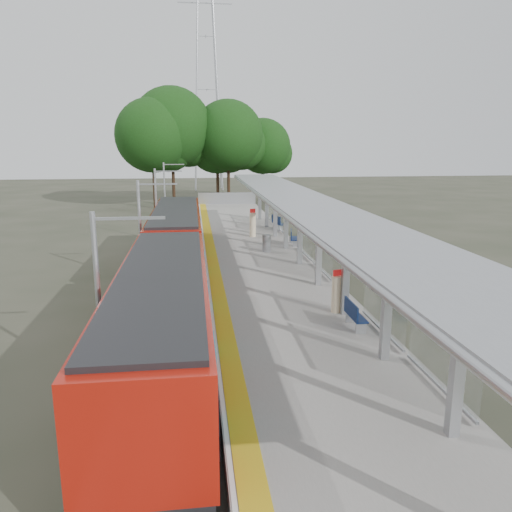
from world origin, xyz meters
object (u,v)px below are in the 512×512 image
(train, at_px, (172,265))
(info_pillar_near, at_px, (336,294))
(bench_near, at_px, (354,314))
(litter_bin, at_px, (267,243))
(info_pillar_far, at_px, (253,225))
(bench_mid, at_px, (293,237))
(bench_far, at_px, (278,222))

(train, distance_m, info_pillar_near, 7.40)
(bench_near, bearing_deg, litter_bin, 94.94)
(info_pillar_far, bearing_deg, train, -126.20)
(bench_near, xyz_separation_m, bench_mid, (0.73, 14.39, -0.00))
(bench_near, xyz_separation_m, litter_bin, (-1.19, 12.63, 0.01))
(bench_near, height_order, bench_far, bench_far)
(bench_near, height_order, info_pillar_far, info_pillar_far)
(bench_near, distance_m, info_pillar_far, 17.66)
(bench_far, xyz_separation_m, info_pillar_far, (-2.13, -2.46, 0.27))
(bench_far, bearing_deg, info_pillar_near, -106.55)
(bench_mid, relative_size, info_pillar_far, 0.76)
(train, height_order, litter_bin, train)
(info_pillar_far, bearing_deg, bench_near, -99.03)
(bench_near, xyz_separation_m, info_pillar_near, (-0.13, 1.69, 0.21))
(bench_mid, relative_size, info_pillar_near, 0.88)
(bench_mid, height_order, bench_far, bench_far)
(train, height_order, info_pillar_far, train)
(info_pillar_near, xyz_separation_m, info_pillar_far, (-1.28, 15.91, 0.11))
(bench_far, bearing_deg, info_pillar_far, -144.84)
(train, xyz_separation_m, info_pillar_near, (6.26, -3.95, -0.33))
(bench_far, bearing_deg, bench_mid, -103.80)
(train, relative_size, info_pillar_near, 16.67)
(bench_mid, bearing_deg, bench_near, -81.97)
(bench_mid, height_order, info_pillar_far, info_pillar_far)
(bench_far, relative_size, info_pillar_far, 0.85)
(train, bearing_deg, info_pillar_far, 67.43)
(bench_near, relative_size, bench_mid, 0.97)
(info_pillar_far, bearing_deg, info_pillar_near, -99.02)
(train, distance_m, bench_mid, 11.30)
(bench_far, height_order, litter_bin, bench_far)
(info_pillar_near, relative_size, litter_bin, 1.62)
(train, height_order, bench_mid, train)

